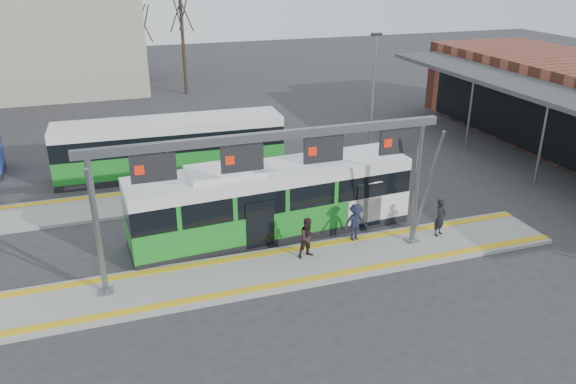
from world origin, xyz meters
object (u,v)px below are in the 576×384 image
passenger_b (308,238)px  passenger_c (356,222)px  hero_bus (271,201)px  gantry (275,161)px  passenger_a (440,217)px

passenger_b → passenger_c: size_ratio=1.02×
hero_bus → passenger_b: (0.67, -2.65, -0.52)m
gantry → passenger_a: gantry is taller
hero_bus → passenger_a: hero_bus is taller
hero_bus → passenger_c: 3.61m
hero_bus → passenger_a: (6.49, -2.64, -0.54)m
gantry → passenger_c: 5.04m
passenger_a → hero_bus: bearing=130.3°
hero_bus → passenger_b: size_ratio=7.34×
gantry → passenger_b: bearing=6.9°
passenger_b → passenger_c: passenger_b is taller
passenger_b → hero_bus: bearing=93.8°
gantry → passenger_b: size_ratio=7.98×
gantry → passenger_a: size_ratio=8.11×
passenger_b → passenger_c: 2.40m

